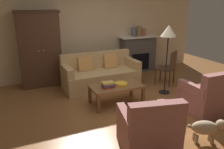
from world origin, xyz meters
name	(u,v)px	position (x,y,z in m)	size (l,w,h in m)	color
ground_plane	(128,109)	(0.00, 0.00, 0.00)	(9.60, 9.60, 0.00)	brown
back_wall	(87,28)	(0.00, 2.55, 1.40)	(7.20, 0.10, 2.80)	beige
fireplace	(138,54)	(1.55, 2.30, 0.57)	(1.26, 0.48, 1.12)	#4C4947
armoire	(40,49)	(-1.40, 2.22, 0.96)	(1.06, 0.57, 1.92)	#472D1E
couch	(100,75)	(-0.04, 1.46, 0.32)	(1.93, 0.89, 0.86)	tan
coffee_table	(116,88)	(-0.11, 0.34, 0.37)	(1.10, 0.60, 0.42)	brown
fruit_bowl	(121,84)	(-0.01, 0.31, 0.45)	(0.27, 0.27, 0.05)	gold
book_stack	(108,85)	(-0.32, 0.30, 0.48)	(0.27, 0.20, 0.12)	#B73833
mantel_vase_slate	(134,32)	(1.37, 2.28, 1.25)	(0.14, 0.14, 0.27)	#565B66
mantel_vase_bronze	(139,31)	(1.55, 2.28, 1.27)	(0.14, 0.14, 0.30)	olive
mantel_vase_terracotta	(144,32)	(1.73, 2.28, 1.23)	(0.12, 0.12, 0.22)	#A86042
armchair_near_left	(149,131)	(-0.38, -1.32, 0.32)	(0.91, 0.92, 0.88)	#935B56
armchair_near_right	(206,97)	(1.33, -0.74, 0.32)	(0.79, 0.78, 0.88)	#935B56
side_chair_wooden	(169,66)	(1.65, 0.87, 0.51)	(0.61, 0.61, 0.90)	#472D1E
floor_lamp	(168,35)	(1.21, 0.43, 1.40)	(0.36, 0.36, 1.62)	black
dog	(207,128)	(0.56, -1.51, 0.25)	(0.53, 0.36, 0.39)	tan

